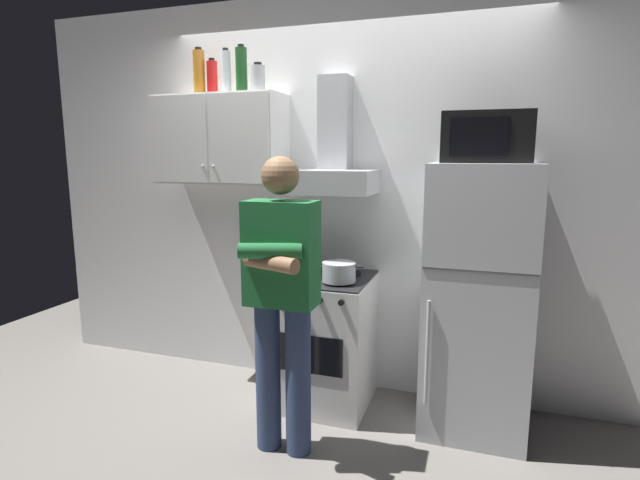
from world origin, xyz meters
TOP-DOWN VIEW (x-y plane):
  - ground_plane at (0.00, 0.00)m, footprint 7.00×7.00m
  - back_wall_tiled at (0.00, 0.60)m, footprint 4.80×0.10m
  - upper_cabinet at (-0.85, 0.37)m, footprint 0.90×0.37m
  - stove_oven at (-0.05, 0.25)m, footprint 0.60×0.62m
  - range_hood at (-0.05, 0.38)m, footprint 0.60×0.44m
  - refrigerator at (0.90, 0.25)m, footprint 0.60×0.62m
  - microwave at (0.90, 0.27)m, footprint 0.48×0.37m
  - person_standing at (-0.10, -0.36)m, footprint 0.38×0.33m
  - cooking_pot at (0.08, 0.13)m, footprint 0.31×0.21m
  - bottle_canister_steel at (-0.54, 0.34)m, footprint 0.09×0.09m
  - bottle_soda_red at (-0.91, 0.39)m, footprint 0.07×0.07m
  - bottle_vodka_clear at (-0.78, 0.35)m, footprint 0.07×0.07m
  - bottle_wine_green at (-0.67, 0.36)m, footprint 0.08×0.08m
  - bottle_liquor_amber at (-1.00, 0.37)m, footprint 0.08×0.08m

SIDE VIEW (x-z plane):
  - ground_plane at x=0.00m, z-range 0.00..0.00m
  - stove_oven at x=-0.05m, z-range 0.00..0.87m
  - refrigerator at x=0.90m, z-range 0.00..1.60m
  - person_standing at x=-0.10m, z-range 0.08..1.72m
  - cooking_pot at x=0.08m, z-range 0.87..0.99m
  - back_wall_tiled at x=0.00m, z-range 0.00..2.70m
  - range_hood at x=-0.05m, z-range 1.22..1.97m
  - microwave at x=0.90m, z-range 1.60..1.88m
  - upper_cabinet at x=-0.85m, z-range 1.45..2.05m
  - bottle_canister_steel at x=-0.54m, z-range 2.04..2.23m
  - bottle_soda_red at x=-0.91m, z-range 2.04..2.29m
  - bottle_vodka_clear at x=-0.78m, z-range 2.04..2.34m
  - bottle_wine_green at x=-0.67m, z-range 2.04..2.35m
  - bottle_liquor_amber at x=-1.00m, z-range 2.04..2.36m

